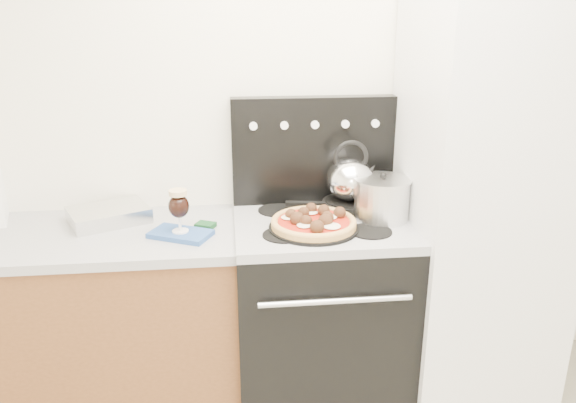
{
  "coord_description": "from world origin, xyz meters",
  "views": [
    {
      "loc": [
        -0.32,
        -1.09,
        1.8
      ],
      "look_at": [
        -0.08,
        1.05,
        1.06
      ],
      "focal_mm": 35.0,
      "sensor_mm": 36.0,
      "label": 1
    }
  ],
  "objects": [
    {
      "name": "fridge",
      "position": [
        0.78,
        1.15,
        0.95
      ],
      "size": [
        0.64,
        0.68,
        1.9
      ],
      "primitive_type": "cube",
      "color": "silver",
      "rests_on": "ground"
    },
    {
      "name": "foil_sheet",
      "position": [
        -0.85,
        1.32,
        0.93
      ],
      "size": [
        0.4,
        0.36,
        0.07
      ],
      "primitive_type": "cube",
      "rotation": [
        0.0,
        0.0,
        0.44
      ],
      "color": "white",
      "rests_on": "countertop"
    },
    {
      "name": "countertop",
      "position": [
        -1.02,
        1.2,
        0.88
      ],
      "size": [
        1.48,
        0.63,
        0.04
      ],
      "primitive_type": "cube",
      "color": "#A6A6AB",
      "rests_on": "base_cabinet"
    },
    {
      "name": "stock_pot",
      "position": [
        0.35,
        1.18,
        1.01
      ],
      "size": [
        0.3,
        0.3,
        0.17
      ],
      "primitive_type": "cylinder",
      "rotation": [
        0.0,
        0.0,
        -0.29
      ],
      "color": "silver",
      "rests_on": "cooktop"
    },
    {
      "name": "backguard",
      "position": [
        0.08,
        1.45,
        1.17
      ],
      "size": [
        0.76,
        0.08,
        0.5
      ],
      "primitive_type": "cube",
      "color": "black",
      "rests_on": "cooktop"
    },
    {
      "name": "room_shell",
      "position": [
        0.0,
        0.29,
        1.25
      ],
      "size": [
        3.52,
        3.01,
        2.52
      ],
      "color": "beige",
      "rests_on": "ground"
    },
    {
      "name": "cooktop",
      "position": [
        0.08,
        1.18,
        0.9
      ],
      "size": [
        0.76,
        0.65,
        0.04
      ],
      "primitive_type": "cube",
      "color": "#ADADB2",
      "rests_on": "stove_body"
    },
    {
      "name": "tea_kettle",
      "position": [
        0.23,
        1.3,
        1.08
      ],
      "size": [
        0.24,
        0.24,
        0.24
      ],
      "primitive_type": null,
      "rotation": [
        0.0,
        0.0,
        0.13
      ],
      "color": "silver",
      "rests_on": "skillet"
    },
    {
      "name": "beer_glass",
      "position": [
        -0.53,
        1.11,
        1.01
      ],
      "size": [
        0.11,
        0.11,
        0.19
      ],
      "primitive_type": null,
      "rotation": [
        0.0,
        0.0,
        -0.32
      ],
      "color": "black",
      "rests_on": "oven_mitt"
    },
    {
      "name": "base_cabinet",
      "position": [
        -1.02,
        1.2,
        0.43
      ],
      "size": [
        1.45,
        0.6,
        0.86
      ],
      "primitive_type": "cube",
      "color": "brown",
      "rests_on": "ground"
    },
    {
      "name": "oven_mitt",
      "position": [
        -0.53,
        1.11,
        0.91
      ],
      "size": [
        0.29,
        0.24,
        0.02
      ],
      "primitive_type": "cube",
      "rotation": [
        0.0,
        0.0,
        -0.46
      ],
      "color": "#2D559E",
      "rests_on": "countertop"
    },
    {
      "name": "pizza_pan",
      "position": [
        0.03,
        1.08,
        0.93
      ],
      "size": [
        0.42,
        0.42,
        0.01
      ],
      "primitive_type": "cylinder",
      "rotation": [
        0.0,
        0.0,
        0.12
      ],
      "color": "black",
      "rests_on": "cooktop"
    },
    {
      "name": "stove_body",
      "position": [
        0.08,
        1.18,
        0.44
      ],
      "size": [
        0.76,
        0.65,
        0.88
      ],
      "primitive_type": "cube",
      "color": "black",
      "rests_on": "ground"
    },
    {
      "name": "pizza",
      "position": [
        0.03,
        1.08,
        0.96
      ],
      "size": [
        0.38,
        0.38,
        0.05
      ],
      "primitive_type": null,
      "rotation": [
        0.0,
        0.0,
        0.08
      ],
      "color": "tan",
      "rests_on": "pizza_pan"
    },
    {
      "name": "skillet",
      "position": [
        0.23,
        1.3,
        0.94
      ],
      "size": [
        0.28,
        0.28,
        0.04
      ],
      "primitive_type": "cylinder",
      "rotation": [
        0.0,
        0.0,
        -0.16
      ],
      "color": "black",
      "rests_on": "cooktop"
    }
  ]
}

